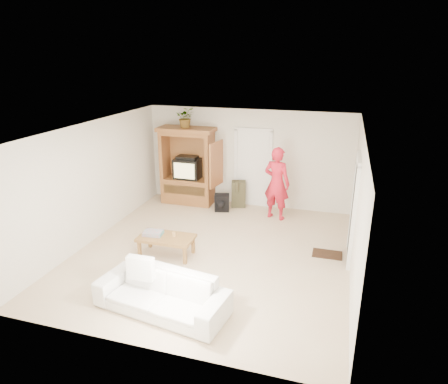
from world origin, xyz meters
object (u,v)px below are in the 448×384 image
object	(u,v)px
sofa	(162,293)
coffee_table	(166,239)
man	(277,183)
armoire	(189,171)

from	to	relation	value
sofa	coffee_table	size ratio (longest dim) A/B	1.90
man	sofa	world-z (taller)	man
man	coffee_table	xyz separation A→B (m)	(-1.80, -2.62, -0.55)
man	sofa	xyz separation A→B (m)	(-1.09, -4.36, -0.60)
coffee_table	sofa	bearing A→B (deg)	-68.36
man	coffee_table	distance (m)	3.23
man	sofa	size ratio (longest dim) A/B	0.85
armoire	sofa	bearing A→B (deg)	-73.50
armoire	man	distance (m)	2.54
armoire	man	xyz separation A→B (m)	(2.50, -0.42, 0.01)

